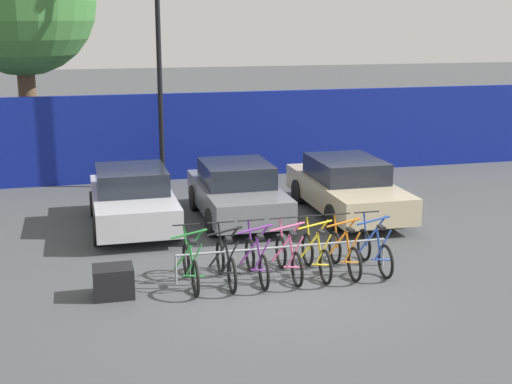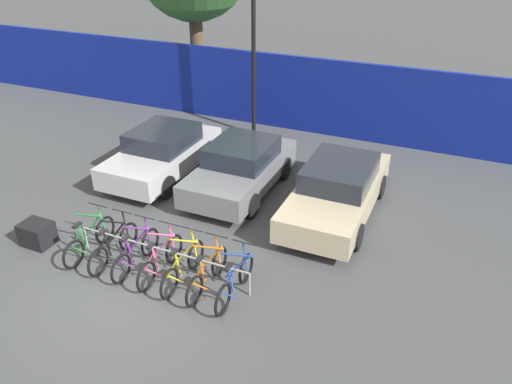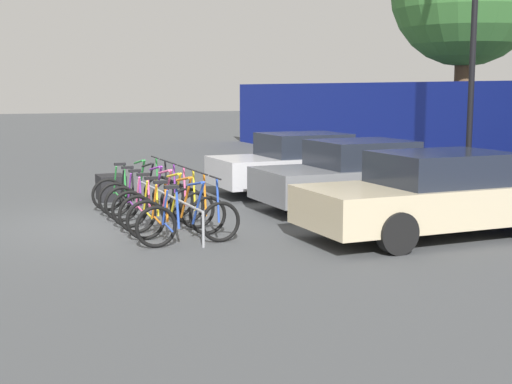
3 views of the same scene
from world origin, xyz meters
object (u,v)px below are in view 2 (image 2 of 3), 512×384
(bicycle_yellow, at_px, (183,267))
(car_silver, at_px, (163,152))
(bicycle_purple, at_px, (136,253))
(bike_rack, at_px, (161,251))
(car_beige, at_px, (338,189))
(bicycle_orange, at_px, (207,274))
(lamp_post, at_px, (253,7))
(cargo_crate, at_px, (37,234))
(bicycle_blue, at_px, (235,282))
(bicycle_black, at_px, (114,247))
(car_grey, at_px, (241,167))
(bicycle_green, at_px, (90,240))
(bicycle_pink, at_px, (161,260))

(bicycle_yellow, relative_size, car_silver, 0.42)
(bicycle_purple, relative_size, bicycle_yellow, 1.00)
(bike_rack, distance_m, car_beige, 4.71)
(bicycle_orange, xyz_separation_m, lamp_post, (-2.51, 7.97, 3.84))
(bicycle_purple, distance_m, lamp_post, 8.89)
(bicycle_orange, xyz_separation_m, cargo_crate, (-4.38, -0.18, -0.10))
(lamp_post, bearing_deg, car_silver, -106.82)
(car_beige, bearing_deg, bicycle_blue, -103.65)
(bicycle_black, relative_size, cargo_crate, 2.44)
(bicycle_yellow, distance_m, car_grey, 4.18)
(bicycle_orange, bearing_deg, bicycle_purple, -176.43)
(bicycle_green, distance_m, bicycle_pink, 1.87)
(bicycle_green, height_order, bicycle_black, same)
(cargo_crate, bearing_deg, bicycle_blue, 2.03)
(bicycle_orange, relative_size, car_silver, 0.42)
(car_beige, bearing_deg, car_grey, 176.61)
(car_silver, bearing_deg, bike_rack, -57.51)
(bicycle_blue, bearing_deg, bicycle_purple, -178.12)
(car_beige, bearing_deg, car_silver, 178.56)
(bike_rack, height_order, bicycle_green, bicycle_green)
(bicycle_black, xyz_separation_m, bicycle_blue, (2.95, 0.00, 0.00))
(bicycle_pink, height_order, car_silver, car_silver)
(bicycle_green, relative_size, bicycle_black, 1.00)
(bike_rack, height_order, bicycle_blue, bicycle_blue)
(bicycle_pink, xyz_separation_m, cargo_crate, (-3.27, -0.18, -0.10))
(bicycle_purple, bearing_deg, bicycle_orange, -0.71)
(bicycle_pink, distance_m, car_silver, 4.84)
(bicycle_blue, xyz_separation_m, cargo_crate, (-5.01, -0.18, -0.10))
(car_grey, bearing_deg, bicycle_purple, -97.73)
(car_grey, xyz_separation_m, car_beige, (2.77, -0.16, 0.00))
(bicycle_black, height_order, lamp_post, lamp_post)
(bicycle_orange, distance_m, car_beige, 4.27)
(bicycle_green, distance_m, car_beige, 6.05)
(car_silver, bearing_deg, bicycle_orange, -47.93)
(bicycle_orange, relative_size, car_beige, 0.38)
(car_grey, distance_m, car_beige, 2.77)
(bicycle_purple, height_order, car_grey, car_grey)
(car_grey, bearing_deg, cargo_crate, -126.69)
(bicycle_yellow, xyz_separation_m, lamp_post, (-1.94, 7.97, 3.84))
(cargo_crate, bearing_deg, bicycle_pink, 3.11)
(bike_rack, height_order, car_grey, car_grey)
(bicycle_orange, bearing_deg, cargo_crate, -174.11)
(bicycle_blue, height_order, lamp_post, lamp_post)
(cargo_crate, bearing_deg, car_grey, 53.31)
(car_beige, distance_m, cargo_crate, 7.27)
(bicycle_black, distance_m, car_grey, 4.29)
(bicycle_black, relative_size, bicycle_blue, 1.00)
(bicycle_green, height_order, cargo_crate, bicycle_green)
(bicycle_yellow, bearing_deg, bicycle_black, -178.16)
(car_beige, height_order, lamp_post, lamp_post)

